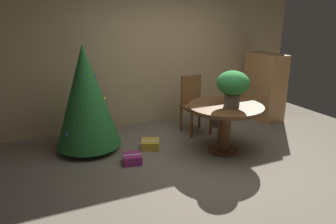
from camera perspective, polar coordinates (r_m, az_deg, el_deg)
name	(u,v)px	position (r m, az deg, el deg)	size (l,w,h in m)	color
ground_plane	(218,165)	(4.64, 8.98, -9.24)	(6.60, 6.60, 0.00)	#756B5B
back_wall_panel	(157,54)	(6.14, -1.94, 10.25)	(6.00, 0.10, 2.60)	tan
round_dining_table	(225,116)	(4.87, 10.11, -0.78)	(1.13, 1.13, 0.74)	brown
flower_vase	(233,85)	(4.71, 11.47, 4.78)	(0.47, 0.47, 0.53)	#665B51
wooden_chair_far	(194,102)	(5.65, 4.61, 1.86)	(0.42, 0.44, 1.01)	brown
holiday_tree	(86,96)	(4.94, -14.41, 2.76)	(0.98, 0.98, 1.64)	brown
gift_box_gold	(150,144)	(5.08, -3.18, -5.75)	(0.37, 0.37, 0.13)	gold
gift_box_purple	(132,159)	(4.63, -6.38, -8.28)	(0.31, 0.30, 0.13)	#9E287A
wooden_cabinet	(265,87)	(6.65, 16.85, 4.37)	(0.44, 0.81, 1.29)	#B27F4C
potted_plant	(217,116)	(6.08, 8.66, -0.77)	(0.25, 0.25, 0.37)	#4C382D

